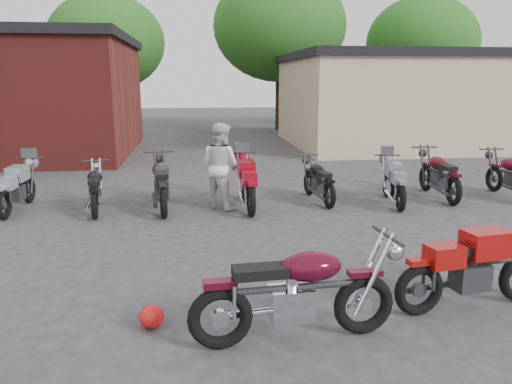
{
  "coord_description": "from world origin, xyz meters",
  "views": [
    {
      "loc": [
        -0.6,
        -5.39,
        2.69
      ],
      "look_at": [
        0.36,
        2.49,
        0.9
      ],
      "focal_mm": 35.0,
      "sensor_mm": 36.0,
      "label": 1
    }
  ],
  "objects": [
    {
      "name": "ground",
      "position": [
        0.0,
        0.0,
        0.0
      ],
      "size": [
        90.0,
        90.0,
        0.0
      ],
      "primitive_type": "plane",
      "color": "#323134"
    },
    {
      "name": "stucco_building",
      "position": [
        8.5,
        15.0,
        1.75
      ],
      "size": [
        10.0,
        8.0,
        3.5
      ],
      "primitive_type": "cube",
      "color": "tan",
      "rests_on": "ground"
    },
    {
      "name": "tree_1",
      "position": [
        -5.0,
        22.0,
        3.7
      ],
      "size": [
        5.92,
        5.92,
        7.4
      ],
      "primitive_type": null,
      "color": "#1F5A18",
      "rests_on": "ground"
    },
    {
      "name": "tree_2",
      "position": [
        4.0,
        22.0,
        4.4
      ],
      "size": [
        7.04,
        7.04,
        8.8
      ],
      "primitive_type": null,
      "color": "#1F5A18",
      "rests_on": "ground"
    },
    {
      "name": "tree_3",
      "position": [
        12.0,
        22.0,
        3.8
      ],
      "size": [
        6.08,
        6.08,
        7.6
      ],
      "primitive_type": null,
      "color": "#1F5A18",
      "rests_on": "ground"
    },
    {
      "name": "vintage_motorcycle",
      "position": [
        0.42,
        -0.68,
        0.62
      ],
      "size": [
        2.18,
        0.88,
        1.24
      ],
      "primitive_type": null,
      "rotation": [
        0.0,
        0.0,
        0.08
      ],
      "color": "#48091A",
      "rests_on": "ground"
    },
    {
      "name": "sportbike",
      "position": [
        2.68,
        -0.16,
        0.57
      ],
      "size": [
        2.06,
        0.95,
        1.15
      ],
      "primitive_type": null,
      "rotation": [
        0.0,
        0.0,
        0.15
      ],
      "color": "#A8100E",
      "rests_on": "ground"
    },
    {
      "name": "helmet",
      "position": [
        -1.13,
        -0.21,
        0.13
      ],
      "size": [
        0.31,
        0.31,
        0.26
      ],
      "primitive_type": "ellipsoid",
      "rotation": [
        0.0,
        0.0,
        0.09
      ],
      "color": "red",
      "rests_on": "ground"
    },
    {
      "name": "person_light",
      "position": [
        -0.09,
        5.02,
        0.91
      ],
      "size": [
        1.12,
        1.11,
        1.83
      ],
      "primitive_type": "imported",
      "rotation": [
        0.0,
        0.0,
        2.4
      ],
      "color": "silver",
      "rests_on": "ground"
    },
    {
      "name": "row_bike_1",
      "position": [
        -4.33,
        5.32,
        0.55
      ],
      "size": [
        0.69,
        1.93,
        1.11
      ],
      "primitive_type": null,
      "rotation": [
        0.0,
        0.0,
        1.54
      ],
      "color": "#9B9FA9",
      "rests_on": "ground"
    },
    {
      "name": "row_bike_2",
      "position": [
        -2.69,
        5.09,
        0.53
      ],
      "size": [
        0.85,
        1.89,
        1.06
      ],
      "primitive_type": null,
      "rotation": [
        0.0,
        0.0,
        1.71
      ],
      "color": "black",
      "rests_on": "ground"
    },
    {
      "name": "row_bike_3",
      "position": [
        -1.34,
        5.12,
        0.62
      ],
      "size": [
        0.91,
        2.18,
        1.23
      ],
      "primitive_type": null,
      "rotation": [
        0.0,
        0.0,
        1.67
      ],
      "color": "#262729",
      "rests_on": "ground"
    },
    {
      "name": "row_bike_4",
      "position": [
        0.47,
        5.0,
        0.6
      ],
      "size": [
        0.7,
        2.07,
        1.19
      ],
      "primitive_type": null,
      "rotation": [
        0.0,
        0.0,
        1.58
      ],
      "color": "#A20D1F",
      "rests_on": "ground"
    },
    {
      "name": "row_bike_5",
      "position": [
        2.13,
        5.36,
        0.53
      ],
      "size": [
        0.79,
        1.88,
        1.06
      ],
      "primitive_type": null,
      "rotation": [
        0.0,
        0.0,
        1.68
      ],
      "color": "black",
      "rests_on": "ground"
    },
    {
      "name": "row_bike_6",
      "position": [
        3.73,
        4.94,
        0.54
      ],
      "size": [
        0.93,
        1.95,
        1.09
      ],
      "primitive_type": null,
      "rotation": [
        0.0,
        0.0,
        1.4
      ],
      "color": "gray",
      "rests_on": "ground"
    },
    {
      "name": "row_bike_7",
      "position": [
        5.0,
        5.39,
        0.6
      ],
      "size": [
        0.78,
        2.1,
        1.2
      ],
      "primitive_type": null,
      "rotation": [
        0.0,
        0.0,
        1.52
      ],
      "color": "#490914",
      "rests_on": "ground"
    }
  ]
}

